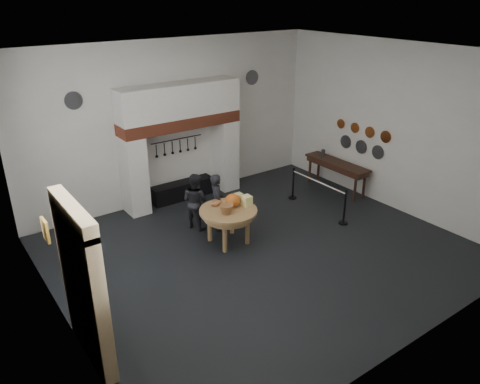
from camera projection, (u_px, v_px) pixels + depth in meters
floor at (261, 251)px, 11.04m from camera, size 9.00×8.00×0.02m
ceiling at (265, 54)px, 9.23m from camera, size 9.00×8.00×0.02m
wall_back at (174, 122)px, 13.11m from camera, size 9.00×0.02×4.50m
wall_front at (424, 233)px, 7.16m from camera, size 9.00×0.02×4.50m
wall_left at (49, 215)px, 7.73m from camera, size 0.02×8.00×4.50m
wall_right at (394, 128)px, 12.54m from camera, size 0.02×8.00×4.50m
chimney_pier_left at (134, 175)px, 12.53m from camera, size 0.55×0.70×2.15m
chimney_pier_right at (225, 154)px, 14.11m from camera, size 0.55×0.70×2.15m
hearth_brick_band at (180, 122)px, 12.82m from camera, size 3.50×0.72×0.32m
chimney_hood at (179, 100)px, 12.58m from camera, size 3.50×0.70×0.90m
iron_range at (183, 190)px, 13.70m from camera, size 1.90×0.45×0.50m
utensil_rail at (177, 139)px, 13.25m from camera, size 1.60×0.02×0.02m
door_recess at (79, 294)px, 7.40m from camera, size 0.04×1.10×2.50m
door_jamb_near at (100, 312)px, 6.91m from camera, size 0.22×0.30×2.60m
door_jamb_far at (70, 269)px, 7.95m from camera, size 0.22×0.30×2.60m
door_lintel at (72, 213)px, 6.89m from camera, size 0.22×1.70×0.30m
wall_plaque at (45, 230)px, 8.61m from camera, size 0.05×0.34×0.44m
work_table at (228, 211)px, 11.08m from camera, size 1.65×1.65×0.07m
pumpkin at (233, 200)px, 11.19m from camera, size 0.36×0.36×0.31m
cheese_block_big at (246, 201)px, 11.25m from camera, size 0.22×0.22×0.24m
cheese_block_small at (239, 197)px, 11.47m from camera, size 0.18×0.18×0.20m
wicker_basket at (226, 209)px, 10.83m from camera, size 0.38×0.38×0.22m
bread_loaf at (217, 203)px, 11.25m from camera, size 0.31×0.18×0.13m
visitor_near at (217, 202)px, 11.77m from camera, size 0.51×0.63×1.49m
visitor_far at (195, 201)px, 11.85m from camera, size 0.75×0.85×1.47m
side_table at (337, 163)px, 14.03m from camera, size 0.55×2.20×0.06m
pewter_jug at (323, 153)px, 14.42m from camera, size 0.12×0.12×0.22m
copper_pan_a at (386, 137)px, 12.79m from camera, size 0.03×0.34×0.34m
copper_pan_b at (370, 132)px, 13.20m from camera, size 0.03×0.32×0.32m
copper_pan_c at (355, 128)px, 13.60m from camera, size 0.03×0.30×0.30m
copper_pan_d at (341, 124)px, 14.01m from camera, size 0.03×0.28×0.28m
pewter_plate_left at (378, 152)px, 13.14m from camera, size 0.03×0.40×0.40m
pewter_plate_mid at (361, 147)px, 13.58m from camera, size 0.03×0.40×0.40m
pewter_plate_right at (346, 142)px, 14.03m from camera, size 0.03×0.40×0.40m
pewter_plate_back_left at (74, 101)px, 11.25m from camera, size 0.44×0.03×0.44m
pewter_plate_back_right at (252, 77)px, 14.14m from camera, size 0.44×0.03×0.44m
barrier_post_near at (345, 208)px, 12.12m from camera, size 0.05×0.05×0.90m
barrier_post_far at (293, 184)px, 13.61m from camera, size 0.05×0.05×0.90m
barrier_rope at (318, 182)px, 12.71m from camera, size 0.04×2.00×0.04m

